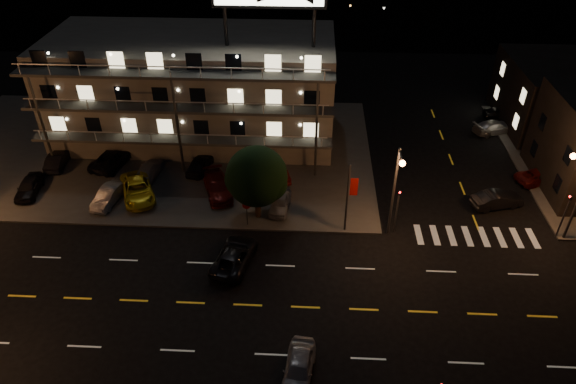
{
  "coord_description": "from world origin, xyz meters",
  "views": [
    {
      "loc": [
        2.03,
        -24.14,
        26.96
      ],
      "look_at": [
        0.38,
        8.0,
        4.0
      ],
      "focal_mm": 32.0,
      "sensor_mm": 36.0,
      "label": 1
    }
  ],
  "objects_px": {
    "road_car_west": "(234,256)",
    "lot_car_4": "(280,202)",
    "lot_car_2": "(138,189)",
    "road_car_east": "(299,368)",
    "side_car_0": "(497,200)",
    "tree": "(256,178)",
    "lot_car_7": "(149,170)"
  },
  "relations": [
    {
      "from": "lot_car_2",
      "to": "lot_car_4",
      "type": "height_order",
      "value": "lot_car_2"
    },
    {
      "from": "side_car_0",
      "to": "road_car_west",
      "type": "bearing_deg",
      "value": 95.32
    },
    {
      "from": "lot_car_2",
      "to": "road_car_east",
      "type": "bearing_deg",
      "value": -73.31
    },
    {
      "from": "tree",
      "to": "lot_car_2",
      "type": "bearing_deg",
      "value": 168.27
    },
    {
      "from": "side_car_0",
      "to": "road_car_west",
      "type": "relative_size",
      "value": 0.86
    },
    {
      "from": "lot_car_2",
      "to": "lot_car_7",
      "type": "xyz_separation_m",
      "value": [
        0.07,
        3.31,
        -0.13
      ]
    },
    {
      "from": "road_car_west",
      "to": "lot_car_4",
      "type": "bearing_deg",
      "value": -101.0
    },
    {
      "from": "lot_car_7",
      "to": "side_car_0",
      "type": "distance_m",
      "value": 31.44
    },
    {
      "from": "side_car_0",
      "to": "road_car_west",
      "type": "xyz_separation_m",
      "value": [
        -21.71,
        -8.25,
        -0.01
      ]
    },
    {
      "from": "tree",
      "to": "road_car_west",
      "type": "height_order",
      "value": "tree"
    },
    {
      "from": "lot_car_2",
      "to": "road_car_west",
      "type": "bearing_deg",
      "value": -63.01
    },
    {
      "from": "tree",
      "to": "lot_car_2",
      "type": "distance_m",
      "value": 11.51
    },
    {
      "from": "lot_car_2",
      "to": "side_car_0",
      "type": "bearing_deg",
      "value": -23.07
    },
    {
      "from": "side_car_0",
      "to": "lot_car_4",
      "type": "bearing_deg",
      "value": 78.86
    },
    {
      "from": "lot_car_2",
      "to": "lot_car_4",
      "type": "relative_size",
      "value": 1.44
    },
    {
      "from": "tree",
      "to": "road_car_east",
      "type": "relative_size",
      "value": 1.52
    },
    {
      "from": "side_car_0",
      "to": "road_car_east",
      "type": "bearing_deg",
      "value": 121.56
    },
    {
      "from": "tree",
      "to": "lot_car_2",
      "type": "relative_size",
      "value": 1.18
    },
    {
      "from": "lot_car_7",
      "to": "side_car_0",
      "type": "height_order",
      "value": "side_car_0"
    },
    {
      "from": "lot_car_4",
      "to": "road_car_west",
      "type": "xyz_separation_m",
      "value": [
        -3.02,
        -6.83,
        -0.08
      ]
    },
    {
      "from": "lot_car_2",
      "to": "lot_car_7",
      "type": "relative_size",
      "value": 1.25
    },
    {
      "from": "lot_car_7",
      "to": "side_car_0",
      "type": "xyz_separation_m",
      "value": [
        31.29,
        -2.97,
        -0.06
      ]
    },
    {
      "from": "lot_car_7",
      "to": "road_car_west",
      "type": "bearing_deg",
      "value": 135.9
    },
    {
      "from": "road_car_east",
      "to": "road_car_west",
      "type": "height_order",
      "value": "road_car_east"
    },
    {
      "from": "tree",
      "to": "road_car_east",
      "type": "xyz_separation_m",
      "value": [
        3.97,
        -15.18,
        -3.3
      ]
    },
    {
      "from": "lot_car_4",
      "to": "lot_car_2",
      "type": "bearing_deg",
      "value": -178.86
    },
    {
      "from": "tree",
      "to": "road_car_west",
      "type": "distance_m",
      "value": 6.66
    },
    {
      "from": "lot_car_2",
      "to": "road_car_west",
      "type": "distance_m",
      "value": 12.49
    },
    {
      "from": "lot_car_2",
      "to": "road_car_east",
      "type": "distance_m",
      "value": 22.88
    },
    {
      "from": "side_car_0",
      "to": "road_car_west",
      "type": "height_order",
      "value": "side_car_0"
    },
    {
      "from": "tree",
      "to": "road_car_east",
      "type": "height_order",
      "value": "tree"
    },
    {
      "from": "lot_car_2",
      "to": "side_car_0",
      "type": "relative_size",
      "value": 1.24
    }
  ]
}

